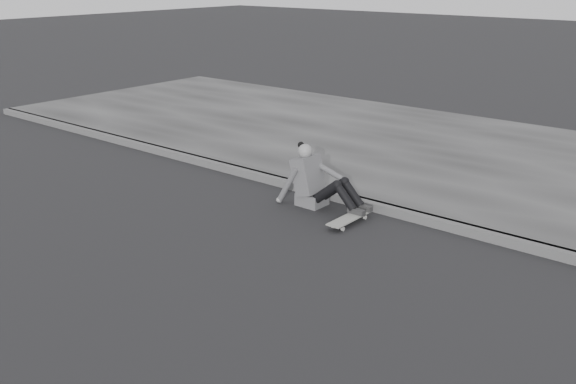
% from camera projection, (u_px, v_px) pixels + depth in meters
% --- Properties ---
extents(ground, '(80.00, 80.00, 0.00)m').
position_uv_depth(ground, '(426.00, 345.00, 5.64)').
color(ground, black).
rests_on(ground, ground).
extents(curb, '(24.00, 0.16, 0.12)m').
position_uv_depth(curb, '(531.00, 246.00, 7.51)').
color(curb, '#4C4C4C').
rests_on(curb, ground).
extents(skateboard, '(0.20, 0.78, 0.09)m').
position_uv_depth(skateboard, '(349.00, 218.00, 8.32)').
color(skateboard, '#A5A59F').
rests_on(skateboard, ground).
extents(seated_woman, '(1.38, 0.46, 0.88)m').
position_uv_depth(seated_woman, '(316.00, 181.00, 8.85)').
color(seated_woman, '#4E4E51').
rests_on(seated_woman, ground).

